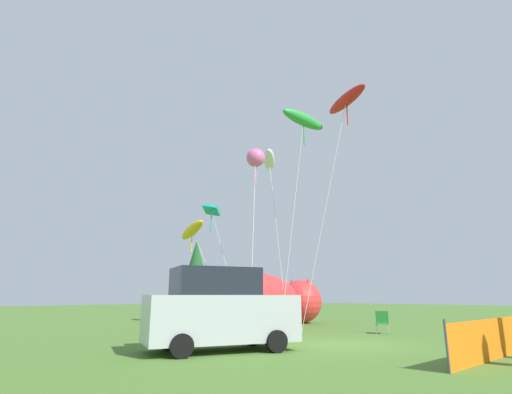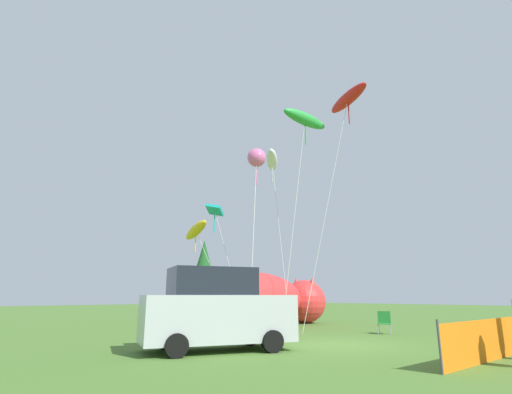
% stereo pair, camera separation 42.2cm
% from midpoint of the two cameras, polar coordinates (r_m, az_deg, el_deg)
% --- Properties ---
extents(ground_plane, '(120.00, 120.00, 0.00)m').
position_cam_midpoint_polar(ground_plane, '(13.89, 12.91, -19.87)').
color(ground_plane, '#4C752D').
extents(parked_car, '(4.63, 3.29, 2.31)m').
position_cam_midpoint_polar(parked_car, '(11.99, -4.66, -15.82)').
color(parked_car, '#B7BCC1').
rests_on(parked_car, ground).
extents(folding_chair, '(0.72, 0.72, 0.89)m').
position_cam_midpoint_polar(folding_chair, '(18.03, 18.50, -16.46)').
color(folding_chair, '#267F33').
rests_on(folding_chair, ground).
extents(inflatable_cat, '(8.77, 3.06, 2.66)m').
position_cam_midpoint_polar(inflatable_cat, '(21.06, 2.07, -14.69)').
color(inflatable_cat, red).
rests_on(inflatable_cat, ground).
extents(kite_pink_octopus, '(2.42, 2.09, 8.17)m').
position_cam_midpoint_polar(kite_pink_octopus, '(18.55, 0.75, 5.56)').
color(kite_pink_octopus, silver).
rests_on(kite_pink_octopus, ground).
extents(kite_teal_diamond, '(1.33, 2.52, 6.67)m').
position_cam_midpoint_polar(kite_teal_diamond, '(23.19, -5.34, -2.13)').
color(kite_teal_diamond, silver).
rests_on(kite_teal_diamond, ground).
extents(kite_green_fish, '(3.01, 0.85, 10.27)m').
position_cam_midpoint_polar(kite_green_fish, '(19.99, 7.62, 10.89)').
color(kite_green_fish, silver).
rests_on(kite_green_fish, ground).
extents(kite_red_lizard, '(3.11, 2.96, 11.25)m').
position_cam_midpoint_polar(kite_red_lizard, '(20.48, 13.58, 13.42)').
color(kite_red_lizard, silver).
rests_on(kite_red_lizard, ground).
extents(kite_white_ghost, '(2.36, 2.29, 9.35)m').
position_cam_midpoint_polar(kite_white_ghost, '(22.40, 2.83, 5.23)').
color(kite_white_ghost, silver).
rests_on(kite_white_ghost, ground).
extents(kite_yellow_hero, '(1.50, 4.03, 5.99)m').
position_cam_midpoint_polar(kite_yellow_hero, '(23.95, -8.08, -4.75)').
color(kite_yellow_hero, silver).
rests_on(kite_yellow_hero, ground).
extents(horizon_tree_east, '(3.54, 3.54, 8.45)m').
position_cam_midpoint_polar(horizon_tree_east, '(52.13, -7.23, -9.74)').
color(horizon_tree_east, brown).
rests_on(horizon_tree_east, ground).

